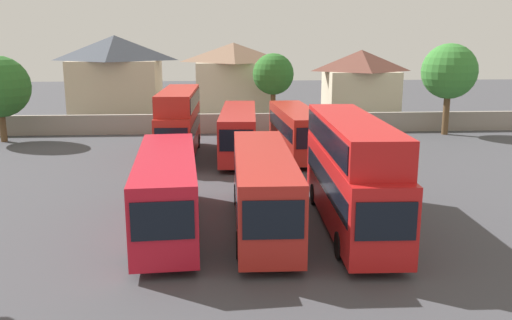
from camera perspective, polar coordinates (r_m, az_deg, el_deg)
name	(u,v)px	position (r m, az deg, el deg)	size (l,w,h in m)	color
ground	(244,149)	(42.74, -1.31, 1.16)	(140.00, 140.00, 0.00)	#424247
depot_boundary_wall	(240,123)	(49.98, -1.69, 3.91)	(56.00, 0.50, 1.80)	gray
bus_1	(167,188)	(24.65, -9.41, -2.92)	(3.30, 11.08, 3.52)	red
bus_2	(263,185)	(24.69, 0.76, -2.68)	(2.73, 11.54, 3.56)	#AF231D
bus_3	(351,167)	(24.96, 10.05, -0.77)	(2.84, 11.76, 5.05)	red
bus_4	(179,119)	(40.10, -8.14, 4.28)	(2.71, 10.41, 4.92)	red
bus_5	(239,130)	(39.87, -1.86, 3.21)	(3.12, 11.88, 3.47)	#B12320
bus_6	(297,129)	(40.44, 4.32, 3.31)	(3.10, 11.33, 3.47)	#AE261E
house_terrace_left	(116,77)	(60.70, -14.57, 8.54)	(9.55, 7.57, 8.90)	#C6B293
house_terrace_centre	(234,80)	(58.85, -2.37, 8.42)	(8.18, 8.22, 8.13)	beige
house_terrace_right	(361,83)	(61.11, 11.00, 8.00)	(7.95, 6.30, 7.35)	beige
tree_left_of_lot	(273,75)	(52.20, 1.84, 9.03)	(3.95, 3.95, 7.21)	brown
tree_right_of_lot	(449,72)	(51.63, 19.76, 8.79)	(4.92, 4.92, 8.17)	brown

